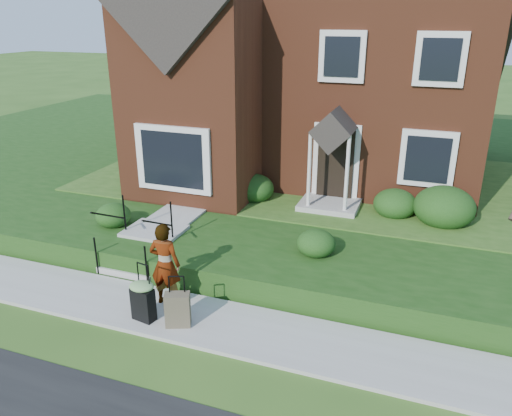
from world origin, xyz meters
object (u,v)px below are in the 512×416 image
at_px(front_steps, 145,244).
at_px(suitcase_olive, 178,310).
at_px(woman, 165,264).
at_px(suitcase_black, 143,299).

bearing_deg(front_steps, suitcase_olive, -46.58).
bearing_deg(suitcase_olive, front_steps, 111.19).
bearing_deg(woman, front_steps, -50.63).
bearing_deg(front_steps, suitcase_black, -59.00).
relative_size(woman, suitcase_black, 1.50).
distance_m(front_steps, suitcase_olive, 2.99).
height_order(woman, suitcase_black, woman).
relative_size(front_steps, suitcase_black, 1.71).
xyz_separation_m(woman, suitcase_black, (-0.13, -0.68, -0.43)).
relative_size(front_steps, suitcase_olive, 1.98).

